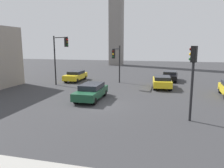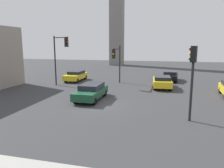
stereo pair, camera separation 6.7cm
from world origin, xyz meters
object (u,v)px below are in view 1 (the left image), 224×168
(car_0, at_px, (91,91))
(car_1, at_px, (170,76))
(car_2, at_px, (76,76))
(traffic_light_1, at_px, (117,58))
(traffic_light_2, at_px, (60,51))
(car_4, at_px, (162,81))
(traffic_light_0, at_px, (193,69))

(car_0, xyz_separation_m, car_1, (6.97, 12.22, -0.03))
(car_1, height_order, car_2, car_2)
(traffic_light_1, distance_m, traffic_light_2, 6.63)
(car_4, bearing_deg, car_0, 134.49)
(car_4, bearing_deg, car_1, -14.35)
(car_1, distance_m, car_4, 5.47)
(traffic_light_0, height_order, traffic_light_2, traffic_light_2)
(car_0, height_order, car_4, car_0)
(traffic_light_1, height_order, traffic_light_2, traffic_light_2)
(traffic_light_0, distance_m, car_1, 16.17)
(traffic_light_2, height_order, car_0, traffic_light_2)
(traffic_light_0, bearing_deg, car_4, -56.28)
(traffic_light_1, relative_size, traffic_light_2, 0.81)
(traffic_light_1, distance_m, car_2, 6.70)
(traffic_light_1, xyz_separation_m, traffic_light_2, (-6.09, -2.49, 0.84))
(car_0, distance_m, car_1, 14.07)
(traffic_light_2, bearing_deg, car_4, 40.37)
(traffic_light_2, height_order, car_2, traffic_light_2)
(traffic_light_2, relative_size, car_2, 1.34)
(traffic_light_0, height_order, car_0, traffic_light_0)
(traffic_light_0, distance_m, car_0, 9.15)
(car_4, bearing_deg, traffic_light_1, 78.18)
(traffic_light_1, xyz_separation_m, car_4, (5.40, -0.72, -2.55))
(car_2, bearing_deg, car_0, 30.54)
(traffic_light_0, xyz_separation_m, traffic_light_1, (-7.35, 11.27, -0.04))
(traffic_light_0, relative_size, traffic_light_1, 1.01)
(traffic_light_0, height_order, traffic_light_1, traffic_light_0)
(traffic_light_0, bearing_deg, car_2, -20.47)
(car_1, bearing_deg, traffic_light_0, 7.69)
(traffic_light_2, height_order, car_4, traffic_light_2)
(traffic_light_1, distance_m, car_4, 6.02)
(traffic_light_1, xyz_separation_m, car_1, (6.37, 4.66, -2.58))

